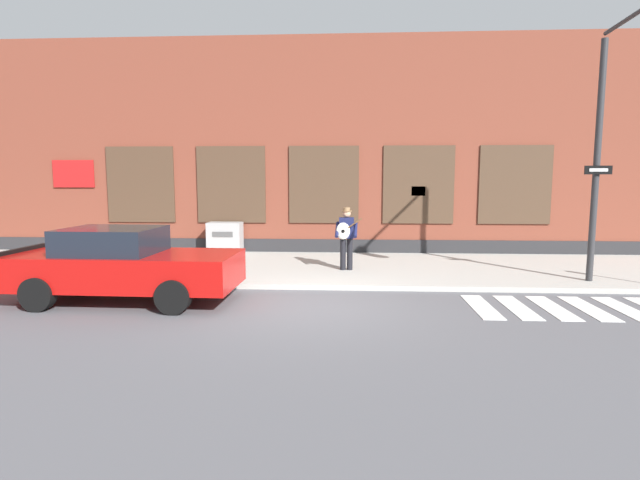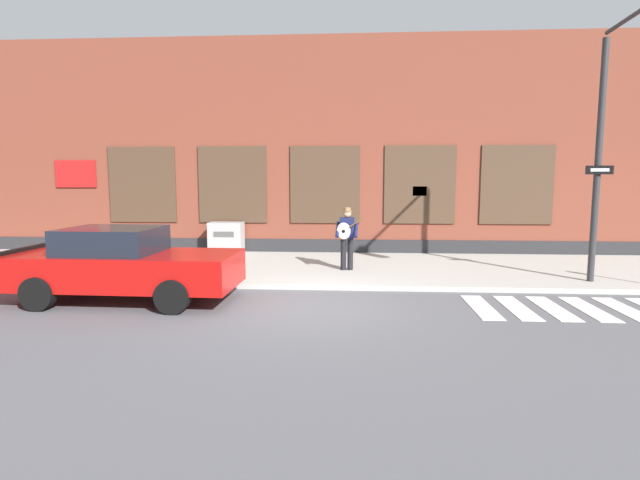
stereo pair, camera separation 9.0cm
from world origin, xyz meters
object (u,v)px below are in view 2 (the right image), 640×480
(traffic_light, at_px, (622,106))
(busker, at_px, (346,235))
(utility_box, at_px, (226,238))
(red_car, at_px, (123,264))

(traffic_light, bearing_deg, busker, 160.12)
(busker, xyz_separation_m, traffic_light, (5.71, -2.07, 2.95))
(busker, bearing_deg, utility_box, 144.94)
(utility_box, bearing_deg, busker, -35.06)
(red_car, bearing_deg, traffic_light, 6.28)
(red_car, relative_size, utility_box, 4.29)
(traffic_light, xyz_separation_m, utility_box, (-9.63, 4.82, -3.39))
(utility_box, bearing_deg, traffic_light, -26.57)
(traffic_light, bearing_deg, red_car, -173.72)
(red_car, relative_size, traffic_light, 0.81)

